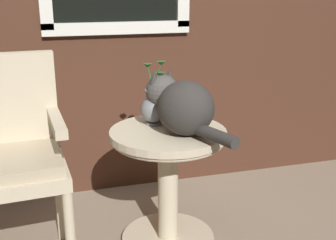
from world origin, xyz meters
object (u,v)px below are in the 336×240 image
Objects in this scene: wicker_chair at (5,150)px; cat at (182,105)px; wicker_side_table at (168,169)px; pewter_vase_with_ivy at (154,106)px.

cat is (0.78, -0.08, 0.16)m from wicker_chair.
wicker_chair is (-0.73, 0.03, 0.17)m from wicker_side_table.
pewter_vase_with_ivy is at bearing 121.23° from cat.
wicker_chair is at bearing -173.75° from pewter_vase_with_ivy.
pewter_vase_with_ivy is at bearing 111.83° from wicker_side_table.
wicker_chair is 3.09× the size of pewter_vase_with_ivy.
pewter_vase_with_ivy reaches higher than cat.
pewter_vase_with_ivy is (-0.04, 0.11, 0.30)m from wicker_side_table.
cat is at bearing -58.77° from pewter_vase_with_ivy.
wicker_chair is 0.70m from pewter_vase_with_ivy.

